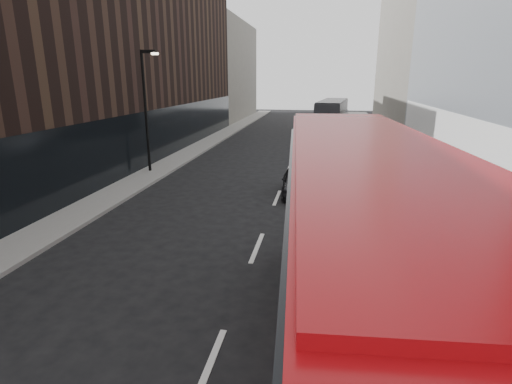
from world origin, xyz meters
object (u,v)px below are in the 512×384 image
at_px(street_lamp, 146,103).
at_px(car_a, 297,181).
at_px(red_bus, 360,252).
at_px(grey_bus, 332,116).
at_px(car_c, 349,135).
at_px(car_b, 321,152).

relative_size(street_lamp, car_a, 1.85).
height_order(street_lamp, red_bus, street_lamp).
relative_size(red_bus, car_a, 3.03).
relative_size(grey_bus, car_a, 2.83).
height_order(red_bus, car_c, red_bus).
relative_size(street_lamp, grey_bus, 0.65).
bearing_deg(car_b, grey_bus, 91.32).
height_order(grey_bus, car_b, grey_bus).
height_order(red_bus, grey_bus, red_bus).
height_order(street_lamp, car_c, street_lamp).
bearing_deg(car_b, car_c, 79.71).
bearing_deg(grey_bus, car_a, -88.04).
xyz_separation_m(grey_bus, car_a, (-2.02, -23.59, -1.18)).
bearing_deg(car_c, street_lamp, -132.13).
distance_m(red_bus, car_a, 12.74).
height_order(grey_bus, car_a, grey_bus).
bearing_deg(street_lamp, red_bus, -54.63).
xyz_separation_m(street_lamp, red_bus, (11.05, -15.56, -1.63)).
relative_size(red_bus, car_b, 2.80).
height_order(grey_bus, car_c, grey_bus).
xyz_separation_m(car_a, car_c, (3.49, 17.18, 0.09)).
distance_m(car_a, car_c, 17.53).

